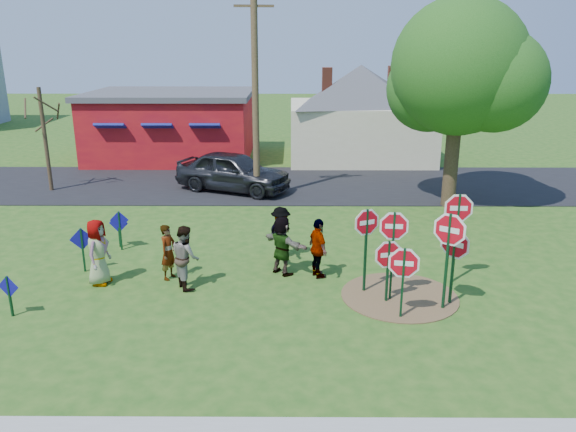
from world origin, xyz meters
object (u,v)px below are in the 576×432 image
utility_pole (255,88)px  stop_sign_b (366,230)px  person_b (168,252)px  stop_sign_a (404,268)px  person_a (98,252)px  stop_sign_d (458,216)px  leafy_tree (463,74)px  suv (233,171)px  stop_sign_c (449,240)px

utility_pole → stop_sign_b: bearing=-69.6°
person_b → utility_pole: utility_pole is taller
stop_sign_a → person_a: size_ratio=1.04×
stop_sign_b → utility_pole: bearing=87.5°
stop_sign_d → person_a: bearing=-176.6°
stop_sign_d → leafy_tree: (2.10, 7.87, 3.44)m
suv → stop_sign_a: bearing=-132.9°
stop_sign_d → person_a: stop_sign_d is taller
stop_sign_a → person_a: stop_sign_a is taller
suv → stop_sign_b: bearing=-133.2°
suv → utility_pole: (1.18, -1.31, 3.88)m
stop_sign_b → stop_sign_c: bearing=-51.3°
stop_sign_d → person_a: size_ratio=1.44×
person_b → utility_pole: size_ratio=0.18×
suv → utility_pole: 4.26m
stop_sign_d → person_b: size_ratio=1.68×
stop_sign_c → utility_pole: 12.32m
stop_sign_c → suv: bearing=154.3°
utility_pole → stop_sign_c: bearing=-62.6°
stop_sign_a → stop_sign_d: 3.02m
stop_sign_c → leafy_tree: 10.61m
person_b → leafy_tree: bearing=-31.1°
stop_sign_a → utility_pole: utility_pole is taller
person_b → suv: suv is taller
stop_sign_a → suv: (-5.48, 12.44, -0.40)m
stop_sign_c → suv: 13.72m
person_b → suv: (0.90, 10.02, 0.12)m
stop_sign_a → stop_sign_b: size_ratio=0.79×
stop_sign_c → suv: (-6.68, 11.94, -0.98)m
stop_sign_a → stop_sign_c: size_ratio=0.73×
leafy_tree → stop_sign_b: bearing=-119.1°
leafy_tree → person_b: bearing=-143.5°
stop_sign_c → person_a: (-9.51, 1.55, -0.96)m
stop_sign_a → leafy_tree: (4.02, 10.11, 4.10)m
stop_sign_a → stop_sign_b: (-0.74, 1.55, 0.48)m
person_a → utility_pole: size_ratio=0.21×
stop_sign_a → stop_sign_b: bearing=125.5°
stop_sign_b → person_b: stop_sign_b is taller
person_a → leafy_tree: (12.32, 8.07, 4.48)m
stop_sign_a → person_b: bearing=169.2°
stop_sign_b → leafy_tree: bearing=38.1°
stop_sign_c → suv: size_ratio=0.52×
stop_sign_a → stop_sign_d: (1.92, 2.24, 0.66)m
suv → person_a: bearing=-171.9°
person_a → suv: 10.77m
suv → stop_sign_c: bearing=-127.5°
person_a → person_b: size_ratio=1.17×
leafy_tree → suv: bearing=166.2°
stop_sign_b → stop_sign_c: size_ratio=0.92×
suv → utility_pole: utility_pole is taller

